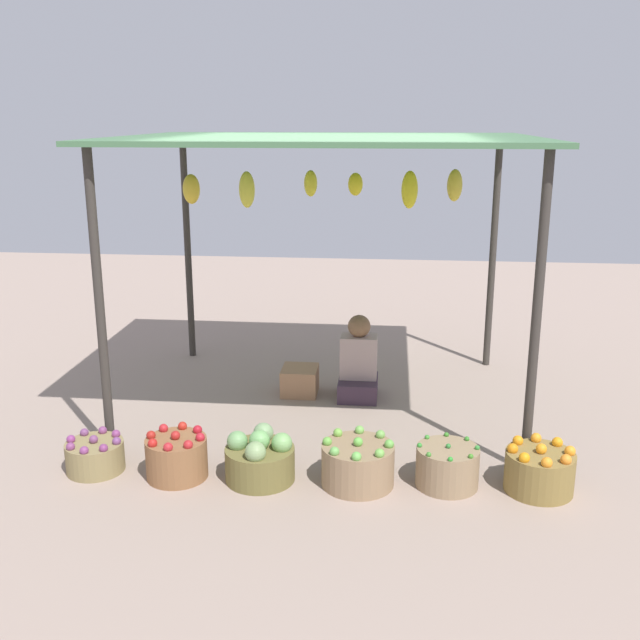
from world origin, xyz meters
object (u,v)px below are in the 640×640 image
Objects in this scene: vendor_person at (358,366)px; wooden_crate_near_vendor at (300,381)px; basket_purple_onions at (95,455)px; basket_cabbages at (260,459)px; basket_red_apples at (177,457)px; basket_green_chilies at (447,466)px; basket_oranges at (539,470)px; basket_green_apples at (358,464)px.

vendor_person is 0.58m from wooden_crate_near_vendor.
basket_purple_onions is 0.85× the size of basket_cabbages.
basket_green_chilies is at bearing 1.80° from basket_red_apples.
basket_cabbages is at bearing -92.41° from wooden_crate_near_vendor.
basket_oranges reaches higher than wooden_crate_near_vendor.
basket_purple_onions is 0.96× the size of basket_red_apples.
basket_red_apples is at bearing -111.29° from wooden_crate_near_vendor.
basket_green_apples is 1.17× the size of basket_green_chilies.
basket_green_apples is at bearing -69.95° from wooden_crate_near_vendor.
basket_green_chilies is at bearing -66.91° from vendor_person.
basket_red_apples is at bearing -178.34° from basket_cabbages.
basket_green_apples is (1.95, -0.02, 0.04)m from basket_purple_onions.
vendor_person is 1.62× the size of basket_oranges.
basket_cabbages is 1.05× the size of basket_oranges.
basket_cabbages reaches higher than wooden_crate_near_vendor.
wooden_crate_near_vendor is at bearing 126.87° from basket_green_chilies.
basket_purple_onions is at bearing -137.77° from vendor_person.
basket_green_chilies is (1.95, 0.06, -0.01)m from basket_red_apples.
basket_purple_onions is 2.58m from basket_green_chilies.
basket_cabbages reaches higher than basket_oranges.
basket_green_apples is at bearing 0.74° from basket_red_apples.
basket_green_chilies is (1.34, 0.04, -0.01)m from basket_cabbages.
basket_cabbages is at bearing -178.14° from basket_green_chilies.
basket_green_chilies is 1.25× the size of wooden_crate_near_vendor.
vendor_person is 1.75× the size of basket_red_apples.
basket_green_chilies is at bearing -53.13° from wooden_crate_near_vendor.
basket_cabbages is 0.97× the size of basket_green_apples.
vendor_person is 2.13m from basket_red_apples.
basket_purple_onions is 1.24m from basket_cabbages.
basket_oranges is 2.55m from wooden_crate_near_vendor.
vendor_person is 1.50× the size of basket_green_apples.
basket_green_chilies is at bearing 0.49° from basket_purple_onions.
basket_green_chilies is 0.93× the size of basket_oranges.
basket_green_apples is 1.27m from basket_oranges.
basket_cabbages is 1.73m from wooden_crate_near_vendor.
basket_red_apples is 0.93× the size of basket_oranges.
basket_cabbages reaches higher than basket_red_apples.
wooden_crate_near_vendor is at bearing 178.41° from vendor_person.
vendor_person is 1.83× the size of basket_purple_onions.
vendor_person reaches higher than basket_purple_onions.
basket_green_chilies is (0.71, -1.67, -0.15)m from vendor_person.
vendor_person is 1.75× the size of basket_green_chilies.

